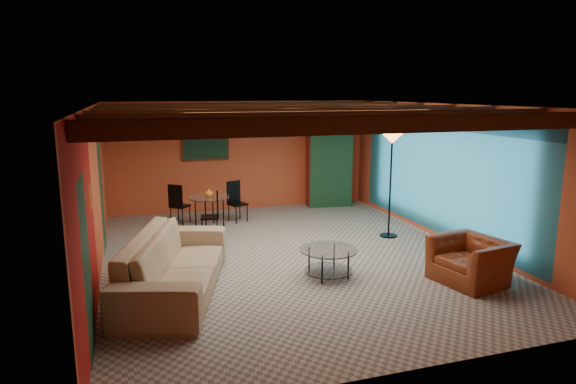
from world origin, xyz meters
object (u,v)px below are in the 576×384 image
object	(u,v)px
potted_plant	(328,124)
vase	(208,181)
coffee_table	(328,263)
armoire	(327,170)
armchair	(471,261)
floor_lamp	(390,185)
sofa	(175,263)
dining_table	(209,206)

from	to	relation	value
potted_plant	vase	distance (m)	3.67
potted_plant	coffee_table	bearing A→B (deg)	-111.93
armoire	potted_plant	size ratio (longest dim) A/B	3.57
armchair	floor_lamp	world-z (taller)	floor_lamp
armoire	vase	size ratio (longest dim) A/B	9.51
floor_lamp	sofa	bearing A→B (deg)	-159.99
dining_table	floor_lamp	bearing A→B (deg)	-29.03
dining_table	vase	bearing A→B (deg)	0.00
sofa	armchair	bearing A→B (deg)	-85.87
armchair	coffee_table	size ratio (longest dim) A/B	1.16
floor_lamp	armoire	bearing A→B (deg)	91.95
armchair	floor_lamp	xyz separation A→B (m)	(0.04, 2.64, 0.72)
armoire	vase	bearing A→B (deg)	-151.67
coffee_table	armchair	bearing A→B (deg)	-23.72
coffee_table	vase	distance (m)	3.95
armchair	dining_table	xyz separation A→B (m)	(-3.35, 4.52, 0.12)
armoire	potted_plant	xyz separation A→B (m)	(0.00, 0.00, 1.19)
vase	armchair	bearing A→B (deg)	-53.49
potted_plant	floor_lamp	bearing A→B (deg)	-88.05
coffee_table	potted_plant	world-z (taller)	potted_plant
dining_table	armoire	bearing A→B (deg)	20.35
dining_table	armoire	distance (m)	3.53
dining_table	coffee_table	bearing A→B (deg)	-69.93
armchair	potted_plant	bearing A→B (deg)	169.40
potted_plant	vase	world-z (taller)	potted_plant
armchair	potted_plant	world-z (taller)	potted_plant
floor_lamp	potted_plant	xyz separation A→B (m)	(-0.11, 3.10, 1.05)
armchair	dining_table	bearing A→B (deg)	-154.76
sofa	coffee_table	size ratio (longest dim) A/B	3.24
sofa	coffee_table	xyz separation A→B (m)	(2.39, -0.13, -0.20)
armoire	vase	xyz separation A→B (m)	(-3.28, -1.22, 0.10)
potted_plant	sofa	bearing A→B (deg)	-132.65
armchair	potted_plant	size ratio (longest dim) A/B	2.05
coffee_table	floor_lamp	world-z (taller)	floor_lamp
armoire	dining_table	bearing A→B (deg)	-151.67
armchair	armoire	size ratio (longest dim) A/B	0.57
sofa	armoire	bearing A→B (deg)	-25.47
potted_plant	armoire	bearing A→B (deg)	0.00
armoire	floor_lamp	size ratio (longest dim) A/B	0.87
coffee_table	dining_table	bearing A→B (deg)	110.07
armoire	sofa	bearing A→B (deg)	-124.67
sofa	potted_plant	distance (m)	6.63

